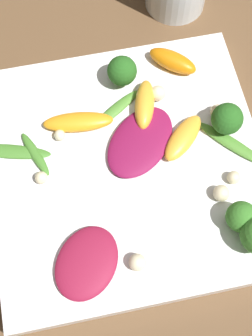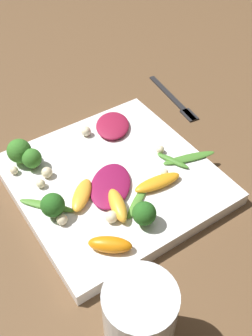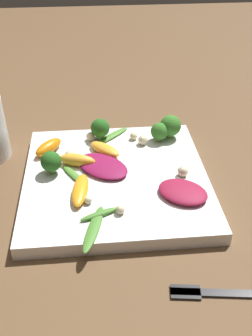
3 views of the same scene
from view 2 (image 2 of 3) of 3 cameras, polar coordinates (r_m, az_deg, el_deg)
name	(u,v)px [view 2 (image 2 of 3)]	position (r m, az deg, el deg)	size (l,w,h in m)	color
ground_plane	(114,184)	(0.65, -1.80, -2.41)	(2.40, 2.40, 0.00)	brown
plate	(114,180)	(0.64, -1.82, -1.71)	(0.30, 0.30, 0.02)	white
drinking_glass	(139,320)	(0.46, 1.93, -21.24)	(0.08, 0.08, 0.12)	white
fork	(177,102)	(0.83, 7.37, 9.53)	(0.17, 0.04, 0.01)	#262628
radicchio_leaf_0	(113,125)	(0.72, -1.97, 6.19)	(0.10, 0.09, 0.01)	maroon
radicchio_leaf_1	(110,186)	(0.61, -2.28, -2.55)	(0.11, 0.11, 0.01)	maroon
orange_segment_0	(110,245)	(0.54, -2.32, -11.04)	(0.06, 0.06, 0.02)	orange
orange_segment_1	(158,182)	(0.61, 4.60, -2.11)	(0.03, 0.08, 0.02)	orange
orange_segment_2	(82,195)	(0.60, -6.43, -3.89)	(0.06, 0.06, 0.02)	#FCAD33
orange_segment_3	(118,205)	(0.58, -1.23, -5.40)	(0.07, 0.04, 0.02)	#FCAD33
broccoli_floret_0	(53,205)	(0.57, -10.58, -5.36)	(0.04, 0.04, 0.04)	#84AD5B
broccoli_floret_1	(19,151)	(0.66, -15.23, 2.38)	(0.04, 0.04, 0.04)	#7A9E51
broccoli_floret_2	(32,158)	(0.65, -13.52, 1.35)	(0.03, 0.03, 0.04)	#7A9E51
broccoli_floret_3	(144,214)	(0.56, 2.66, -6.63)	(0.03, 0.03, 0.04)	#7A9E51
arugula_sprig_0	(47,205)	(0.60, -11.45, -5.35)	(0.07, 0.07, 0.01)	#518E33
arugula_sprig_1	(138,201)	(0.60, 1.75, -4.75)	(0.05, 0.07, 0.01)	#518E33
arugula_sprig_2	(173,161)	(0.66, 6.80, 1.07)	(0.06, 0.03, 0.01)	#47842D
arugula_sprig_3	(189,158)	(0.67, 9.15, 1.47)	(0.04, 0.09, 0.01)	#47842D
macadamia_nut_0	(165,173)	(0.63, 5.61, -0.66)	(0.01, 0.01, 0.01)	beige
macadamia_nut_1	(160,150)	(0.67, 4.99, 2.69)	(0.01, 0.01, 0.01)	beige
macadamia_nut_2	(47,172)	(0.64, -11.40, -0.63)	(0.02, 0.02, 0.02)	beige
macadamia_nut_3	(41,184)	(0.63, -12.29, -2.23)	(0.01, 0.01, 0.01)	beige
macadamia_nut_4	(86,131)	(0.70, -5.84, 5.33)	(0.02, 0.02, 0.02)	beige
macadamia_nut_5	(62,220)	(0.57, -9.27, -7.39)	(0.02, 0.02, 0.02)	beige
macadamia_nut_6	(14,170)	(0.66, -15.94, -0.34)	(0.01, 0.01, 0.01)	beige
macadamia_nut_7	(112,217)	(0.57, -2.12, -7.10)	(0.02, 0.02, 0.02)	beige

